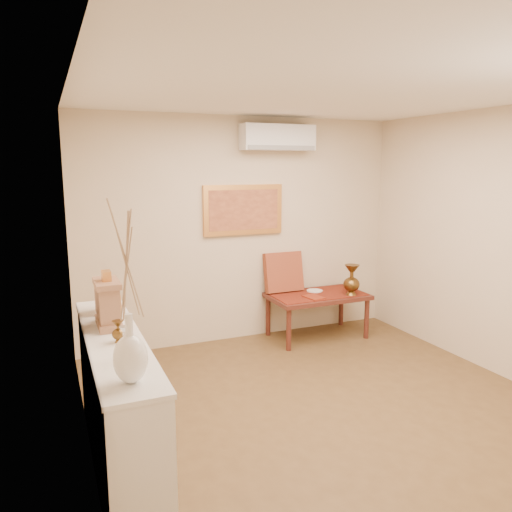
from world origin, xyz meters
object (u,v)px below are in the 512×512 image
low_table (317,299)px  brass_urn_tall (352,277)px  mantel_clock (108,303)px  wooden_chest (106,297)px  display_ledge (117,404)px  white_vase (128,295)px

low_table → brass_urn_tall: bearing=-30.2°
mantel_clock → wooden_chest: mantel_clock is taller
mantel_clock → low_table: bearing=31.4°
display_ledge → white_vase: bearing=-90.4°
white_vase → mantel_clock: (0.01, 1.03, -0.31)m
white_vase → display_ledge: 1.25m
display_ledge → wooden_chest: size_ratio=8.28×
mantel_clock → wooden_chest: 0.37m
mantel_clock → white_vase: bearing=-90.4°
wooden_chest → brass_urn_tall: bearing=19.4°
white_vase → low_table: bearing=44.8°
low_table → white_vase: bearing=-135.2°
brass_urn_tall → mantel_clock: bearing=-154.8°
white_vase → low_table: 3.90m
wooden_chest → low_table: wooden_chest is taller
wooden_chest → display_ledge: bearing=-92.2°
mantel_clock → wooden_chest: size_ratio=1.68×
brass_urn_tall → low_table: size_ratio=0.38×
wooden_chest → mantel_clock: bearing=-93.5°
mantel_clock → brass_urn_tall: bearing=25.2°
display_ledge → mantel_clock: (0.00, 0.25, 0.66)m
low_table → mantel_clock: bearing=-148.6°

